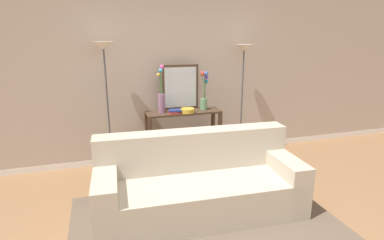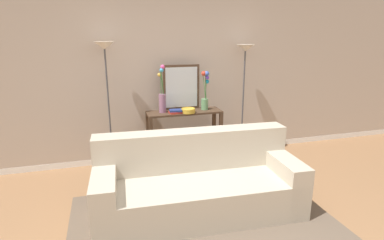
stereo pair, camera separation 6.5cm
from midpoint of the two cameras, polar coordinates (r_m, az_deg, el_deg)
name	(u,v)px [view 2 (the right image)]	position (r m, az deg, el deg)	size (l,w,h in m)	color
back_wall	(167,76)	(4.85, -4.17, 8.18)	(12.00, 0.15, 2.66)	white
area_rug	(201,217)	(3.54, 2.31, -17.53)	(2.77, 1.68, 0.01)	brown
couch	(198,185)	(3.52, 1.57, -11.94)	(2.27, 0.99, 0.88)	#BCB29E
console_table	(184,129)	(4.66, -1.01, -1.62)	(1.11, 0.35, 0.84)	#473323
floor_lamp_left	(106,71)	(4.41, -15.15, 8.66)	(0.28, 0.28, 1.85)	#4C4C51
floor_lamp_right	(244,70)	(4.91, 10.04, 9.09)	(0.28, 0.28, 1.80)	#4C4C51
wall_mirror	(181,87)	(4.66, -1.55, 6.06)	(0.56, 0.02, 0.67)	#473323
vase_tall_flowers	(162,97)	(4.48, -5.10, 4.17)	(0.11, 0.12, 0.69)	gray
vase_short_flowers	(205,93)	(4.64, 2.84, 4.97)	(0.13, 0.12, 0.58)	#669E6B
fruit_bowl	(188,110)	(4.49, -0.29, 1.78)	(0.21, 0.21, 0.07)	gold
book_stack	(176,111)	(4.47, -2.63, 1.59)	(0.20, 0.15, 0.05)	#BC3328
book_row_under_console	(165,162)	(4.78, -4.52, -7.80)	(0.30, 0.17, 0.12)	slate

